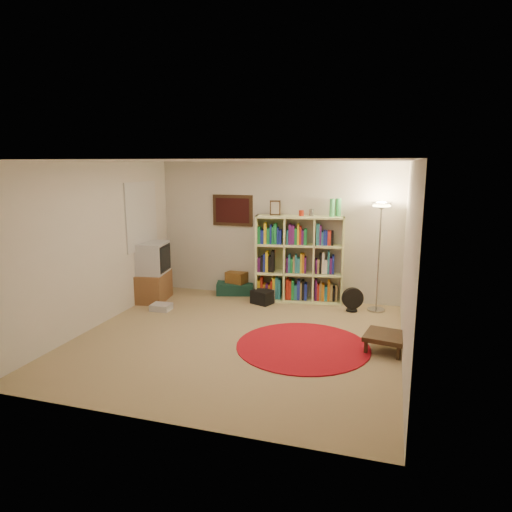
{
  "coord_description": "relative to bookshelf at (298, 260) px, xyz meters",
  "views": [
    {
      "loc": [
        2.04,
        -5.82,
        2.46
      ],
      "look_at": [
        0.1,
        0.6,
        1.1
      ],
      "focal_mm": 32.0,
      "sensor_mm": 36.0,
      "label": 1
    }
  ],
  "objects": [
    {
      "name": "room",
      "position": [
        -0.49,
        -2.05,
        0.51
      ],
      "size": [
        4.54,
        4.54,
        2.54
      ],
      "color": "#A0885E",
      "rests_on": "ground"
    },
    {
      "name": "wicker_basket",
      "position": [
        -1.2,
        0.06,
        -0.42
      ],
      "size": [
        0.42,
        0.35,
        0.21
      ],
      "rotation": [
        0.0,
        0.0,
        -0.25
      ],
      "color": "brown",
      "rests_on": "suitcase"
    },
    {
      "name": "bookshelf",
      "position": [
        0.0,
        0.0,
        0.0
      ],
      "size": [
        1.6,
        0.68,
        1.87
      ],
      "rotation": [
        0.0,
        0.0,
        0.15
      ],
      "color": "#F3FFAA",
      "rests_on": "ground"
    },
    {
      "name": "dvd_box",
      "position": [
        -2.11,
        -1.25,
        -0.7
      ],
      "size": [
        0.34,
        0.28,
        0.11
      ],
      "rotation": [
        0.0,
        0.0,
        0.04
      ],
      "color": "silver",
      "rests_on": "ground"
    },
    {
      "name": "suitcase",
      "position": [
        -1.24,
        0.1,
        -0.64
      ],
      "size": [
        0.79,
        0.62,
        0.22
      ],
      "rotation": [
        0.0,
        0.0,
        0.28
      ],
      "color": "#14382E",
      "rests_on": "ground"
    },
    {
      "name": "paper_towel",
      "position": [
        -0.4,
        -0.3,
        -0.63
      ],
      "size": [
        0.15,
        0.15,
        0.24
      ],
      "rotation": [
        0.0,
        0.0,
        -0.35
      ],
      "color": "white",
      "rests_on": "ground"
    },
    {
      "name": "side_table",
      "position": [
        1.6,
        -1.94,
        -0.55
      ],
      "size": [
        0.6,
        0.6,
        0.24
      ],
      "rotation": [
        0.0,
        0.0,
        -0.18
      ],
      "color": "black",
      "rests_on": "ground"
    },
    {
      "name": "floor_fan",
      "position": [
        1.02,
        -0.38,
        -0.54
      ],
      "size": [
        0.37,
        0.25,
        0.42
      ],
      "rotation": [
        0.0,
        0.0,
        0.38
      ],
      "color": "black",
      "rests_on": "ground"
    },
    {
      "name": "duffel_bag",
      "position": [
        -0.56,
        -0.37,
        -0.63
      ],
      "size": [
        0.43,
        0.4,
        0.24
      ],
      "rotation": [
        0.0,
        0.0,
        -0.38
      ],
      "color": "black",
      "rests_on": "ground"
    },
    {
      "name": "red_rug",
      "position": [
        0.52,
        -2.12,
        -0.74
      ],
      "size": [
        1.83,
        1.83,
        0.02
      ],
      "color": "maroon",
      "rests_on": "ground"
    },
    {
      "name": "floor_lamp",
      "position": [
        1.41,
        -0.21,
        0.78
      ],
      "size": [
        0.37,
        0.37,
        1.85
      ],
      "rotation": [
        0.0,
        0.0,
        -0.04
      ],
      "color": "#9E9FA2",
      "rests_on": "ground"
    },
    {
      "name": "tv_stand",
      "position": [
        -2.54,
        -0.75,
        -0.24
      ],
      "size": [
        0.62,
        0.81,
        1.07
      ],
      "rotation": [
        0.0,
        0.0,
        0.15
      ],
      "color": "brown",
      "rests_on": "ground"
    }
  ]
}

